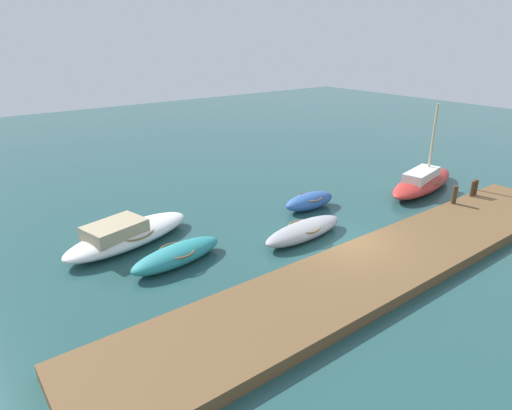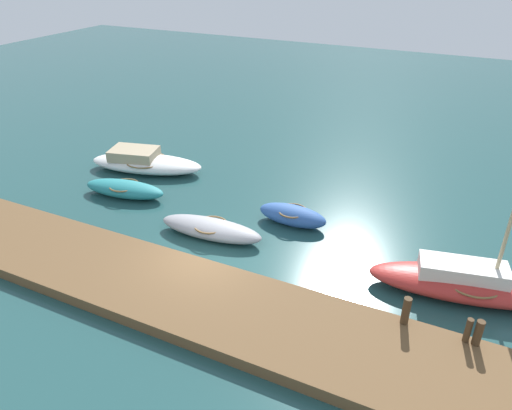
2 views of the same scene
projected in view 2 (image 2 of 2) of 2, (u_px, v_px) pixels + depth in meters
ground_plane at (205, 264)px, 17.40m from camera, size 84.00×84.00×0.00m
dock_platform at (173, 291)px, 15.72m from camera, size 23.24×3.60×0.41m
dinghy_blue at (292, 215)px, 19.68m from camera, size 2.90×1.23×0.79m
rowboat_grey at (211, 229)px, 18.86m from camera, size 4.32×1.58×0.68m
sailboat_red at (470, 283)px, 15.64m from camera, size 6.75×3.12×4.65m
rowboat_teal at (125, 189)px, 21.88m from camera, size 4.00×1.83×0.69m
motorboat_white at (144, 162)px, 24.24m from camera, size 6.05×3.34×1.12m
mooring_post_west at (406, 311)px, 13.93m from camera, size 0.23×0.23×0.90m
mooring_post_mid_west at (468, 330)px, 13.31m from camera, size 0.18×0.18×0.78m
mooring_post_mid_east at (478, 333)px, 13.21m from camera, size 0.23×0.23×0.81m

